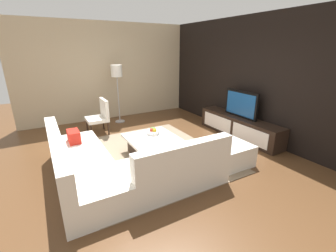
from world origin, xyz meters
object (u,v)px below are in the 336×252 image
object	(u,v)px
television	(241,104)
accent_chair_near	(100,114)
sectional_couch	(116,167)
media_console	(239,127)
ottoman	(229,154)
fruit_bowl	(153,131)
coffee_table	(153,146)
floor_lamp	(117,75)

from	to	relation	value
television	accent_chair_near	world-z (taller)	television
television	sectional_couch	bearing A→B (deg)	-80.67
media_console	accent_chair_near	world-z (taller)	accent_chair_near
television	ottoman	distance (m)	1.65
accent_chair_near	fruit_bowl	xyz separation A→B (m)	(1.63, 0.68, -0.06)
coffee_table	fruit_bowl	distance (m)	0.31
floor_lamp	sectional_couch	bearing A→B (deg)	-19.16
television	coffee_table	size ratio (longest dim) A/B	0.92
television	fruit_bowl	size ratio (longest dim) A/B	3.40
floor_lamp	ottoman	world-z (taller)	floor_lamp
media_console	coffee_table	world-z (taller)	media_console
sectional_couch	fruit_bowl	bearing A→B (deg)	127.72
sectional_couch	fruit_bowl	distance (m)	1.34
floor_lamp	fruit_bowl	world-z (taller)	floor_lamp
accent_chair_near	ottoman	distance (m)	3.32
television	coffee_table	distance (m)	2.38
sectional_couch	floor_lamp	size ratio (longest dim) A/B	1.50
sectional_couch	accent_chair_near	distance (m)	2.48
media_console	ottoman	size ratio (longest dim) A/B	3.31
fruit_bowl	media_console	bearing A→B (deg)	82.72
coffee_table	accent_chair_near	distance (m)	1.93
television	floor_lamp	bearing A→B (deg)	-140.05
sectional_couch	ottoman	xyz separation A→B (m)	(0.41, 2.04, -0.08)
coffee_table	accent_chair_near	size ratio (longest dim) A/B	1.19
sectional_couch	fruit_bowl	world-z (taller)	sectional_couch
ottoman	fruit_bowl	xyz separation A→B (m)	(-1.22, -0.99, 0.23)
sectional_couch	accent_chair_near	world-z (taller)	accent_chair_near
sectional_couch	floor_lamp	distance (m)	3.47
television	ottoman	xyz separation A→B (m)	(0.94, -1.21, -0.62)
accent_chair_near	floor_lamp	xyz separation A→B (m)	(-0.67, 0.71, 0.88)
ottoman	accent_chair_near	bearing A→B (deg)	-149.76
media_console	television	size ratio (longest dim) A/B	2.44
coffee_table	floor_lamp	xyz separation A→B (m)	(-2.48, 0.13, 1.17)
fruit_bowl	ottoman	bearing A→B (deg)	38.93
coffee_table	accent_chair_near	xyz separation A→B (m)	(-1.81, -0.58, 0.29)
media_console	television	distance (m)	0.57
ottoman	fruit_bowl	world-z (taller)	fruit_bowl
media_console	ottoman	distance (m)	1.53
television	ottoman	size ratio (longest dim) A/B	1.36
floor_lamp	coffee_table	bearing A→B (deg)	-3.06
television	ottoman	bearing A→B (deg)	-52.09
media_console	television	bearing A→B (deg)	90.00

